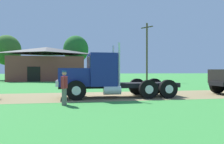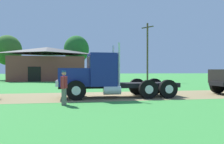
{
  "view_description": "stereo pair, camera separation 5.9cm",
  "coord_description": "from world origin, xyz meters",
  "px_view_note": "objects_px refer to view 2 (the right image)",
  "views": [
    {
      "loc": [
        -2.63,
        -15.32,
        1.69
      ],
      "look_at": [
        0.25,
        -0.25,
        1.57
      ],
      "focal_mm": 38.15,
      "sensor_mm": 36.0,
      "label": 1
    },
    {
      "loc": [
        -2.57,
        -15.33,
        1.69
      ],
      "look_at": [
        0.25,
        -0.25,
        1.57
      ],
      "focal_mm": 38.15,
      "sensor_mm": 36.0,
      "label": 2
    }
  ],
  "objects_px": {
    "truck_foreground_white": "(102,77)",
    "utility_pole_near": "(147,51)",
    "visitor_walking_mid": "(64,86)",
    "shed_building": "(47,64)"
  },
  "relations": [
    {
      "from": "shed_building",
      "to": "visitor_walking_mid",
      "type": "bearing_deg",
      "value": -83.82
    },
    {
      "from": "truck_foreground_white",
      "to": "utility_pole_near",
      "type": "distance_m",
      "value": 21.5
    },
    {
      "from": "visitor_walking_mid",
      "to": "utility_pole_near",
      "type": "relative_size",
      "value": 0.19
    },
    {
      "from": "truck_foreground_white",
      "to": "visitor_walking_mid",
      "type": "bearing_deg",
      "value": -129.34
    },
    {
      "from": "utility_pole_near",
      "to": "truck_foreground_white",
      "type": "bearing_deg",
      "value": -116.56
    },
    {
      "from": "shed_building",
      "to": "utility_pole_near",
      "type": "distance_m",
      "value": 16.15
    },
    {
      "from": "truck_foreground_white",
      "to": "visitor_walking_mid",
      "type": "height_order",
      "value": "truck_foreground_white"
    },
    {
      "from": "shed_building",
      "to": "utility_pole_near",
      "type": "xyz_separation_m",
      "value": [
        14.8,
        -6.15,
        1.96
      ]
    },
    {
      "from": "truck_foreground_white",
      "to": "visitor_walking_mid",
      "type": "distance_m",
      "value": 3.61
    },
    {
      "from": "truck_foreground_white",
      "to": "utility_pole_near",
      "type": "height_order",
      "value": "utility_pole_near"
    }
  ]
}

